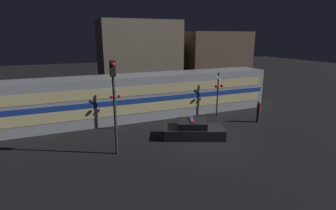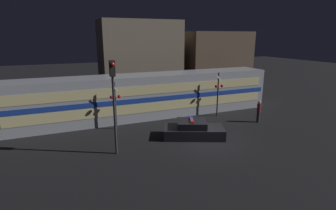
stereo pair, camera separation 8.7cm
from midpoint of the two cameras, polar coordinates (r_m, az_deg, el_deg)
ground_plane at (r=18.22m, az=8.55°, el=-7.92°), size 120.00×120.00×0.00m
train at (r=23.19m, az=-4.42°, el=2.03°), size 23.30×2.99×3.77m
police_car at (r=18.77m, az=5.66°, el=-5.49°), size 4.65×3.46×1.34m
pedestrian at (r=22.99m, az=19.22°, el=-1.32°), size 0.31×0.31×1.82m
crossing_signal_near at (r=23.53m, az=10.99°, el=3.01°), size 0.84×0.33×3.92m
crossing_signal_far at (r=20.14m, az=-11.26°, el=0.67°), size 0.84×0.33×3.69m
traffic_light_corner at (r=15.44m, az=-11.62°, el=2.43°), size 0.30×0.46×5.66m
building_left at (r=31.13m, az=-6.00°, el=9.88°), size 9.07×4.82×8.75m
building_center at (r=35.59m, az=9.75°, el=9.37°), size 8.44×6.07×7.54m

